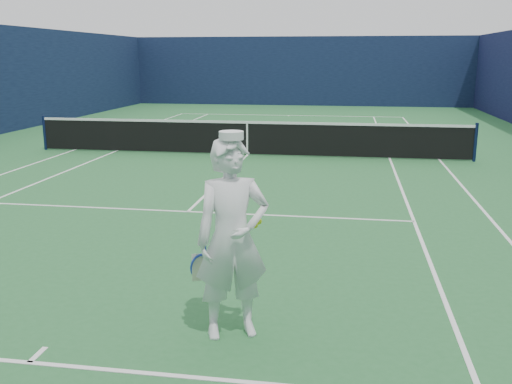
# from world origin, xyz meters

# --- Properties ---
(ground) EXTENTS (80.00, 80.00, 0.00)m
(ground) POSITION_xyz_m (0.00, 0.00, 0.00)
(ground) COLOR #266532
(ground) RESTS_ON ground
(court_markings) EXTENTS (11.03, 23.83, 0.01)m
(court_markings) POSITION_xyz_m (0.00, 0.00, 0.00)
(court_markings) COLOR white
(court_markings) RESTS_ON ground
(windscreen_fence) EXTENTS (20.12, 36.12, 4.00)m
(windscreen_fence) POSITION_xyz_m (0.00, 0.00, 2.00)
(windscreen_fence) COLOR #0E1836
(windscreen_fence) RESTS_ON ground
(tennis_net) EXTENTS (12.88, 0.09, 1.07)m
(tennis_net) POSITION_xyz_m (0.00, 0.00, 0.55)
(tennis_net) COLOR #141E4C
(tennis_net) RESTS_ON ground
(tennis_player) EXTENTS (0.94, 0.76, 2.13)m
(tennis_player) POSITION_xyz_m (1.79, -10.99, 1.04)
(tennis_player) COLOR white
(tennis_player) RESTS_ON ground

